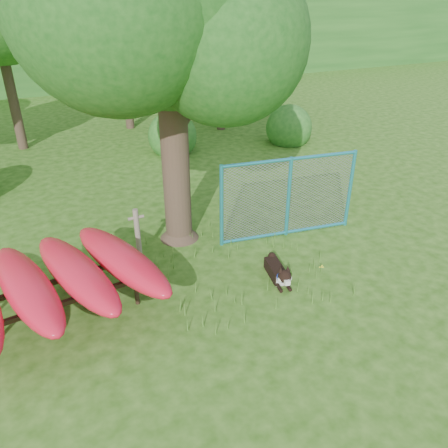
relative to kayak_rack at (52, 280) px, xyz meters
name	(u,v)px	position (x,y,z in m)	size (l,w,h in m)	color
ground	(243,297)	(3.27, -0.97, -0.83)	(80.00, 80.00, 0.00)	#244F0F
wooden_post	(138,234)	(1.89, 1.22, -0.16)	(0.34, 0.12, 1.26)	#6F6153
kayak_rack	(52,280)	(0.00, 0.00, 0.00)	(3.87, 3.43, 1.09)	black
husky_dog	(279,273)	(4.20, -0.81, -0.64)	(0.50, 1.16, 0.53)	black
fence_section	(288,197)	(5.45, 0.76, 0.17)	(3.38, 0.63, 3.32)	teal
wildflower_clump	(322,267)	(5.14, -1.02, -0.67)	(0.09, 0.08, 0.20)	#4A7B28
bg_tree_c	(120,27)	(4.77, 12.03, 3.28)	(4.00, 4.00, 6.12)	#39291F
shrub_right	(288,143)	(9.77, 7.03, -0.83)	(1.80, 1.80, 1.80)	#23601F
shrub_mid	(173,152)	(5.27, 8.03, -0.83)	(1.80, 1.80, 1.80)	#23601F
wooded_hillside	(41,33)	(3.27, 27.03, 2.17)	(80.00, 12.00, 6.00)	#23601F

